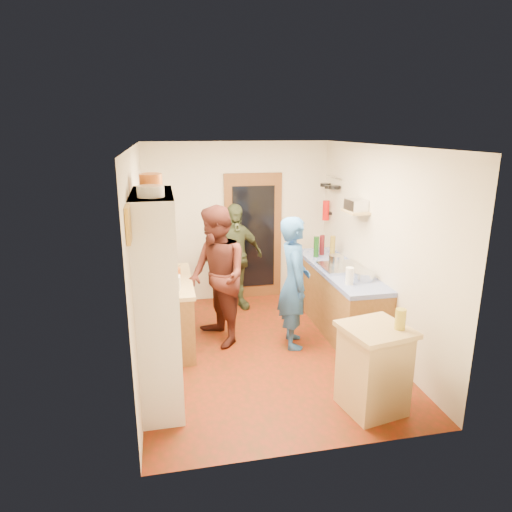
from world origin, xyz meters
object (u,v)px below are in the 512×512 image
object	(u,v)px
hutch_body	(158,300)
person_left	(218,275)
island_base	(373,371)
right_counter_base	(338,299)
person_hob	(297,283)
person_back	(234,257)

from	to	relation	value
hutch_body	person_left	world-z (taller)	hutch_body
island_base	person_left	distance (m)	2.36
island_base	hutch_body	bearing A→B (deg)	161.92
right_counter_base	person_left	distance (m)	1.82
hutch_body	person_hob	distance (m)	1.96
right_counter_base	hutch_body	bearing A→B (deg)	-152.53
island_base	person_left	bearing A→B (deg)	125.36
island_base	person_back	xyz separation A→B (m)	(-0.94, 2.99, 0.42)
hutch_body	person_back	bearing A→B (deg)	63.36
person_hob	person_back	size ratio (longest dim) A/B	1.02
hutch_body	right_counter_base	world-z (taller)	hutch_body
hutch_body	person_left	distance (m)	1.43
person_left	person_back	distance (m)	1.18
person_hob	island_base	bearing A→B (deg)	-160.00
right_counter_base	person_left	world-z (taller)	person_left
island_base	person_left	size ratio (longest dim) A/B	0.46
hutch_body	right_counter_base	size ratio (longest dim) A/B	1.00
right_counter_base	person_left	size ratio (longest dim) A/B	1.18
hutch_body	person_left	bearing A→B (deg)	57.62
island_base	person_hob	bearing A→B (deg)	102.88
person_back	person_left	bearing A→B (deg)	-126.20
person_hob	person_left	distance (m)	1.04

